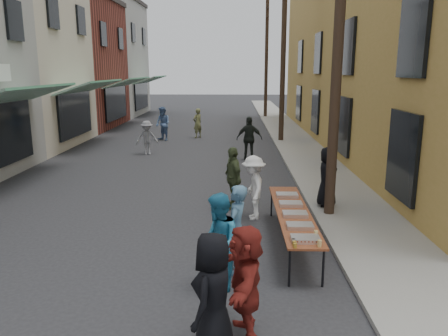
{
  "coord_description": "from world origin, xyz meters",
  "views": [
    {
      "loc": [
        1.86,
        -7.74,
        3.69
      ],
      "look_at": [
        1.61,
        2.85,
        1.3
      ],
      "focal_mm": 35.0,
      "sensor_mm": 36.0,
      "label": 1
    }
  ],
  "objects_px": {
    "utility_pole_far": "(266,59)",
    "utility_pole_mid": "(283,53)",
    "guest_front_a": "(213,296)",
    "guest_front_c": "(218,243)",
    "server": "(327,177)",
    "serving_table": "(293,213)",
    "utility_pole_near": "(339,34)",
    "catering_tray_sausage": "(305,239)"
  },
  "relations": [
    {
      "from": "utility_pole_near",
      "to": "guest_front_a",
      "type": "distance_m",
      "value": 7.23
    },
    {
      "from": "guest_front_a",
      "to": "guest_front_c",
      "type": "relative_size",
      "value": 1.0
    },
    {
      "from": "utility_pole_mid",
      "to": "catering_tray_sausage",
      "type": "bearing_deg",
      "value": -94.37
    },
    {
      "from": "utility_pole_near",
      "to": "serving_table",
      "type": "height_order",
      "value": "utility_pole_near"
    },
    {
      "from": "utility_pole_near",
      "to": "utility_pole_far",
      "type": "bearing_deg",
      "value": 90.0
    },
    {
      "from": "utility_pole_near",
      "to": "guest_front_c",
      "type": "relative_size",
      "value": 5.29
    },
    {
      "from": "utility_pole_far",
      "to": "catering_tray_sausage",
      "type": "bearing_deg",
      "value": -92.47
    },
    {
      "from": "utility_pole_far",
      "to": "serving_table",
      "type": "bearing_deg",
      "value": -92.62
    },
    {
      "from": "catering_tray_sausage",
      "to": "server",
      "type": "relative_size",
      "value": 0.31
    },
    {
      "from": "utility_pole_near",
      "to": "utility_pole_mid",
      "type": "bearing_deg",
      "value": 90.0
    },
    {
      "from": "utility_pole_near",
      "to": "utility_pole_mid",
      "type": "relative_size",
      "value": 1.0
    },
    {
      "from": "serving_table",
      "to": "catering_tray_sausage",
      "type": "relative_size",
      "value": 8.0
    },
    {
      "from": "utility_pole_mid",
      "to": "serving_table",
      "type": "bearing_deg",
      "value": -94.89
    },
    {
      "from": "utility_pole_mid",
      "to": "guest_front_c",
      "type": "bearing_deg",
      "value": -99.65
    },
    {
      "from": "utility_pole_mid",
      "to": "serving_table",
      "type": "height_order",
      "value": "utility_pole_mid"
    },
    {
      "from": "catering_tray_sausage",
      "to": "guest_front_c",
      "type": "distance_m",
      "value": 1.56
    },
    {
      "from": "serving_table",
      "to": "guest_front_c",
      "type": "xyz_separation_m",
      "value": [
        -1.51,
        -2.02,
        0.14
      ]
    },
    {
      "from": "utility_pole_far",
      "to": "guest_front_a",
      "type": "bearing_deg",
      "value": -95.21
    },
    {
      "from": "catering_tray_sausage",
      "to": "utility_pole_mid",
      "type": "bearing_deg",
      "value": 85.63
    },
    {
      "from": "catering_tray_sausage",
      "to": "guest_front_a",
      "type": "distance_m",
      "value": 2.59
    },
    {
      "from": "catering_tray_sausage",
      "to": "guest_front_c",
      "type": "height_order",
      "value": "guest_front_c"
    },
    {
      "from": "utility_pole_far",
      "to": "utility_pole_mid",
      "type": "bearing_deg",
      "value": -90.0
    },
    {
      "from": "utility_pole_far",
      "to": "guest_front_c",
      "type": "distance_m",
      "value": 28.25
    },
    {
      "from": "utility_pole_near",
      "to": "utility_pole_far",
      "type": "relative_size",
      "value": 1.0
    },
    {
      "from": "serving_table",
      "to": "server",
      "type": "bearing_deg",
      "value": 63.67
    },
    {
      "from": "guest_front_c",
      "to": "server",
      "type": "relative_size",
      "value": 1.06
    },
    {
      "from": "utility_pole_far",
      "to": "catering_tray_sausage",
      "type": "height_order",
      "value": "utility_pole_far"
    },
    {
      "from": "utility_pole_near",
      "to": "serving_table",
      "type": "relative_size",
      "value": 2.25
    },
    {
      "from": "guest_front_a",
      "to": "utility_pole_far",
      "type": "bearing_deg",
      "value": -165.06
    },
    {
      "from": "utility_pole_near",
      "to": "server",
      "type": "distance_m",
      "value": 3.65
    },
    {
      "from": "utility_pole_mid",
      "to": "utility_pole_far",
      "type": "xyz_separation_m",
      "value": [
        0.0,
        12.0,
        0.0
      ]
    },
    {
      "from": "utility_pole_far",
      "to": "server",
      "type": "height_order",
      "value": "utility_pole_far"
    },
    {
      "from": "serving_table",
      "to": "guest_front_a",
      "type": "relative_size",
      "value": 2.36
    },
    {
      "from": "utility_pole_far",
      "to": "guest_front_c",
      "type": "bearing_deg",
      "value": -95.53
    },
    {
      "from": "server",
      "to": "utility_pole_far",
      "type": "bearing_deg",
      "value": 22.68
    },
    {
      "from": "utility_pole_mid",
      "to": "guest_front_c",
      "type": "distance_m",
      "value": 16.52
    },
    {
      "from": "utility_pole_far",
      "to": "catering_tray_sausage",
      "type": "xyz_separation_m",
      "value": [
        -1.19,
        -27.52,
        -3.71
      ]
    },
    {
      "from": "utility_pole_far",
      "to": "server",
      "type": "distance_m",
      "value": 23.65
    },
    {
      "from": "utility_pole_far",
      "to": "guest_front_a",
      "type": "xyz_separation_m",
      "value": [
        -2.7,
        -29.63,
        -3.65
      ]
    },
    {
      "from": "utility_pole_far",
      "to": "serving_table",
      "type": "distance_m",
      "value": 26.17
    },
    {
      "from": "catering_tray_sausage",
      "to": "guest_front_a",
      "type": "relative_size",
      "value": 0.3
    },
    {
      "from": "utility_pole_far",
      "to": "guest_front_a",
      "type": "height_order",
      "value": "utility_pole_far"
    }
  ]
}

